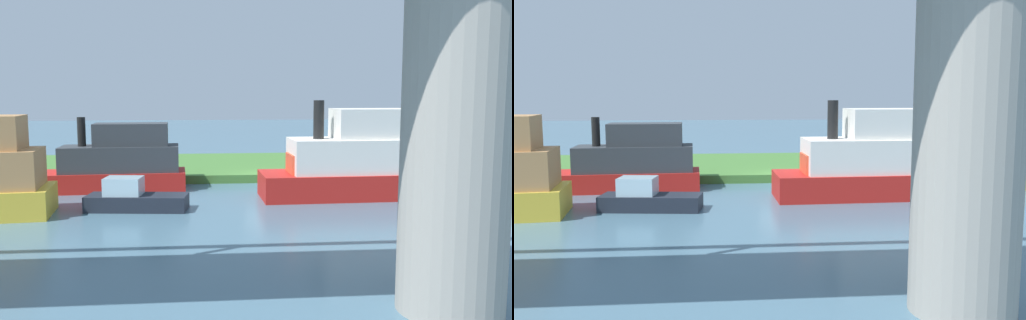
# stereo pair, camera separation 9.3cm
# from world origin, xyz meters

# --- Properties ---
(ground_plane) EXTENTS (160.00, 160.00, 0.00)m
(ground_plane) POSITION_xyz_m (0.00, 0.00, 0.00)
(ground_plane) COLOR #476B7F
(grassy_bank) EXTENTS (80.00, 12.00, 0.50)m
(grassy_bank) POSITION_xyz_m (0.00, -6.00, 0.25)
(grassy_bank) COLOR #427533
(grassy_bank) RESTS_ON ground
(bridge_pylon) EXTENTS (2.58, 2.58, 9.35)m
(bridge_pylon) POSITION_xyz_m (-2.25, 19.51, 4.67)
(bridge_pylon) COLOR #9E998E
(bridge_pylon) RESTS_ON ground
(person_on_bank) EXTENTS (0.45, 0.45, 1.39)m
(person_on_bank) POSITION_xyz_m (-3.24, -2.69, 1.20)
(person_on_bank) COLOR #2D334C
(person_on_bank) RESTS_ON grassy_bank
(mooring_post) EXTENTS (0.20, 0.20, 0.79)m
(mooring_post) POSITION_xyz_m (-8.75, -0.45, 0.90)
(mooring_post) COLOR brown
(mooring_post) RESTS_ON grassy_bank
(riverboat_paddlewheel) EXTENTS (9.80, 3.49, 4.97)m
(riverboat_paddlewheel) POSITION_xyz_m (-4.36, 4.75, 1.84)
(riverboat_paddlewheel) COLOR red
(riverboat_paddlewheel) RESTS_ON ground
(skiff_small) EXTENTS (4.71, 2.28, 1.51)m
(skiff_small) POSITION_xyz_m (-12.28, 3.14, 0.54)
(skiff_small) COLOR gold
(skiff_small) RESTS_ON ground
(pontoon_yellow) EXTENTS (8.02, 3.01, 4.04)m
(pontoon_yellow) POSITION_xyz_m (8.45, 1.59, 1.50)
(pontoon_yellow) COLOR red
(pontoon_yellow) RESTS_ON ground
(motorboat_white) EXTENTS (4.70, 2.14, 1.51)m
(motorboat_white) POSITION_xyz_m (6.91, 6.97, 0.54)
(motorboat_white) COLOR #1E232D
(motorboat_white) RESTS_ON ground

